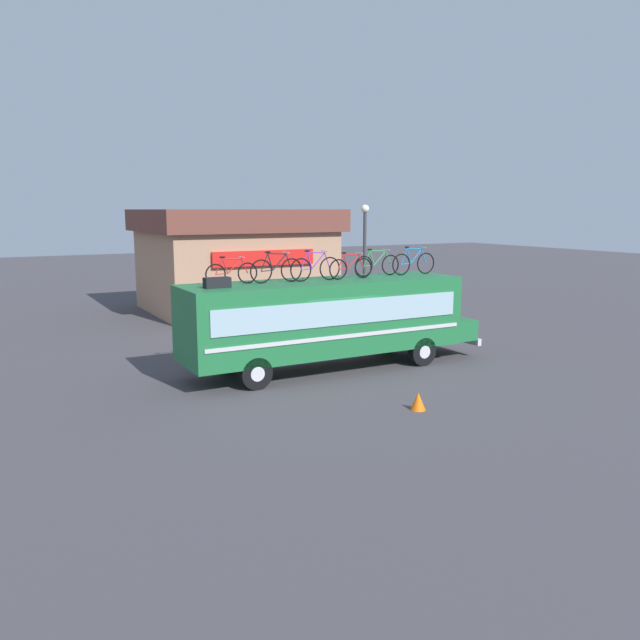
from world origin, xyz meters
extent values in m
plane|color=#423F44|center=(0.00, 0.00, 0.00)|extent=(120.00, 120.00, 0.00)
cube|color=#1E6B38|center=(0.00, 0.00, 1.77)|extent=(9.23, 2.43, 2.29)
cube|color=#1E6B38|center=(5.07, 0.00, 0.98)|extent=(0.91, 2.23, 0.71)
cube|color=#99B7C6|center=(0.00, -1.23, 2.05)|extent=(8.50, 0.04, 0.76)
cube|color=#99B7C6|center=(0.00, 1.23, 2.05)|extent=(8.50, 0.04, 0.76)
cube|color=silver|center=(0.00, -1.23, 1.31)|extent=(8.86, 0.03, 0.12)
cube|color=silver|center=(0.00, 1.23, 1.31)|extent=(8.86, 0.03, 0.12)
cube|color=silver|center=(5.59, 0.00, 0.54)|extent=(0.16, 2.31, 0.24)
cylinder|color=black|center=(3.14, -1.07, 0.48)|extent=(0.96, 0.28, 0.96)
cylinder|color=silver|center=(3.14, -1.07, 0.48)|extent=(0.43, 0.30, 0.43)
cylinder|color=black|center=(3.14, 1.07, 0.48)|extent=(0.96, 0.28, 0.96)
cylinder|color=silver|center=(3.14, 1.07, 0.48)|extent=(0.43, 0.30, 0.43)
cylinder|color=black|center=(-2.86, -1.07, 0.48)|extent=(0.96, 0.28, 0.96)
cylinder|color=silver|center=(-2.86, -1.07, 0.48)|extent=(0.43, 0.30, 0.43)
cylinder|color=black|center=(-2.86, 1.07, 0.48)|extent=(0.96, 0.28, 0.96)
cylinder|color=silver|center=(-2.86, 1.07, 0.48)|extent=(0.43, 0.30, 0.43)
cube|color=black|center=(-3.65, -0.20, 3.06)|extent=(0.75, 0.35, 0.30)
torus|color=black|center=(-3.47, 0.42, 3.23)|extent=(0.64, 0.04, 0.64)
torus|color=black|center=(-2.45, 0.42, 3.23)|extent=(0.64, 0.04, 0.64)
cylinder|color=red|center=(-3.16, 0.42, 3.47)|extent=(0.20, 0.04, 0.46)
cylinder|color=red|center=(-2.86, 0.42, 3.46)|extent=(0.47, 0.04, 0.44)
cylinder|color=red|center=(-2.94, 0.42, 3.68)|extent=(0.61, 0.04, 0.07)
cylinder|color=red|center=(-3.28, 0.42, 3.24)|extent=(0.39, 0.03, 0.05)
cylinder|color=red|center=(-3.36, 0.42, 3.46)|extent=(0.25, 0.03, 0.48)
cylinder|color=red|center=(-2.54, 0.42, 3.45)|extent=(0.21, 0.03, 0.45)
cylinder|color=silver|center=(-2.63, 0.42, 3.72)|extent=(0.03, 0.44, 0.03)
ellipsoid|color=black|center=(-3.24, 0.42, 3.74)|extent=(0.20, 0.08, 0.06)
torus|color=black|center=(-2.09, 0.20, 3.28)|extent=(0.74, 0.04, 0.74)
torus|color=black|center=(-1.06, 0.20, 3.28)|extent=(0.74, 0.04, 0.74)
cylinder|color=black|center=(-1.78, 0.20, 3.56)|extent=(0.20, 0.04, 0.53)
cylinder|color=black|center=(-1.47, 0.20, 3.54)|extent=(0.48, 0.04, 0.51)
cylinder|color=black|center=(-1.55, 0.20, 3.80)|extent=(0.62, 0.04, 0.07)
cylinder|color=black|center=(-1.89, 0.20, 3.29)|extent=(0.39, 0.03, 0.05)
cylinder|color=black|center=(-1.98, 0.20, 3.55)|extent=(0.25, 0.03, 0.55)
cylinder|color=black|center=(-1.16, 0.20, 3.53)|extent=(0.21, 0.03, 0.51)
cylinder|color=silver|center=(-1.25, 0.20, 3.83)|extent=(0.03, 0.44, 0.03)
ellipsoid|color=black|center=(-1.86, 0.20, 3.85)|extent=(0.20, 0.08, 0.06)
torus|color=black|center=(-0.81, 0.06, 3.28)|extent=(0.74, 0.04, 0.74)
torus|color=black|center=(0.23, 0.06, 3.28)|extent=(0.74, 0.04, 0.74)
cylinder|color=purple|center=(-0.50, 0.06, 3.56)|extent=(0.20, 0.04, 0.53)
cylinder|color=purple|center=(-0.19, 0.06, 3.54)|extent=(0.48, 0.04, 0.51)
cylinder|color=purple|center=(-0.27, 0.06, 3.80)|extent=(0.62, 0.04, 0.07)
cylinder|color=purple|center=(-0.61, 0.06, 3.29)|extent=(0.40, 0.03, 0.05)
cylinder|color=purple|center=(-0.70, 0.06, 3.55)|extent=(0.25, 0.03, 0.55)
cylinder|color=purple|center=(0.13, 0.06, 3.53)|extent=(0.22, 0.03, 0.52)
cylinder|color=silver|center=(0.04, 0.06, 3.84)|extent=(0.03, 0.44, 0.03)
ellipsoid|color=black|center=(-0.58, 0.06, 3.86)|extent=(0.20, 0.08, 0.06)
torus|color=black|center=(0.51, 0.01, 3.24)|extent=(0.66, 0.04, 0.66)
torus|color=black|center=(1.46, 0.01, 3.24)|extent=(0.66, 0.04, 0.66)
cylinder|color=red|center=(0.80, 0.01, 3.49)|extent=(0.19, 0.04, 0.47)
cylinder|color=red|center=(1.08, 0.01, 3.48)|extent=(0.44, 0.04, 0.45)
cylinder|color=red|center=(1.01, 0.01, 3.71)|extent=(0.57, 0.04, 0.07)
cylinder|color=red|center=(0.69, 0.01, 3.25)|extent=(0.36, 0.03, 0.05)
cylinder|color=red|center=(0.62, 0.01, 3.48)|extent=(0.24, 0.03, 0.49)
cylinder|color=red|center=(1.38, 0.01, 3.47)|extent=(0.20, 0.03, 0.46)
cylinder|color=silver|center=(1.29, 0.01, 3.74)|extent=(0.03, 0.44, 0.03)
ellipsoid|color=black|center=(0.72, 0.01, 3.76)|extent=(0.20, 0.08, 0.06)
torus|color=black|center=(1.73, 0.39, 3.26)|extent=(0.70, 0.04, 0.70)
torus|color=black|center=(2.81, 0.39, 3.26)|extent=(0.70, 0.04, 0.70)
cylinder|color=green|center=(2.06, 0.39, 3.52)|extent=(0.21, 0.04, 0.50)
cylinder|color=green|center=(2.38, 0.39, 3.51)|extent=(0.50, 0.04, 0.48)
cylinder|color=green|center=(2.29, 0.39, 3.75)|extent=(0.65, 0.04, 0.07)
cylinder|color=green|center=(1.94, 0.39, 3.27)|extent=(0.41, 0.03, 0.05)
cylinder|color=green|center=(1.85, 0.39, 3.51)|extent=(0.26, 0.03, 0.52)
cylinder|color=green|center=(2.71, 0.39, 3.50)|extent=(0.22, 0.03, 0.49)
cylinder|color=silver|center=(2.62, 0.39, 3.79)|extent=(0.03, 0.44, 0.03)
ellipsoid|color=black|center=(1.97, 0.39, 3.81)|extent=(0.20, 0.08, 0.06)
torus|color=black|center=(3.11, 0.18, 3.28)|extent=(0.74, 0.04, 0.74)
torus|color=black|center=(4.16, 0.18, 3.28)|extent=(0.74, 0.04, 0.74)
cylinder|color=#197FDB|center=(3.43, 0.18, 3.56)|extent=(0.20, 0.04, 0.53)
cylinder|color=#197FDB|center=(3.74, 0.18, 3.54)|extent=(0.49, 0.04, 0.51)
cylinder|color=#197FDB|center=(3.66, 0.18, 3.81)|extent=(0.63, 0.04, 0.07)
cylinder|color=#197FDB|center=(3.31, 0.18, 3.29)|extent=(0.40, 0.03, 0.05)
cylinder|color=#197FDB|center=(3.23, 0.18, 3.55)|extent=(0.26, 0.03, 0.55)
cylinder|color=#197FDB|center=(4.07, 0.18, 3.53)|extent=(0.22, 0.03, 0.52)
cylinder|color=silver|center=(3.97, 0.18, 3.84)|extent=(0.03, 0.44, 0.03)
ellipsoid|color=black|center=(3.34, 0.18, 3.86)|extent=(0.20, 0.08, 0.06)
cube|color=tan|center=(2.18, 13.39, 2.03)|extent=(8.43, 7.35, 4.05)
cube|color=brown|center=(2.18, 13.39, 4.60)|extent=(9.10, 7.94, 1.08)
cube|color=red|center=(2.18, 9.61, 2.92)|extent=(5.06, 0.16, 0.70)
cone|color=orange|center=(0.05, -4.90, 0.24)|extent=(0.39, 0.39, 0.47)
cylinder|color=#38383D|center=(4.90, 5.26, 2.53)|extent=(0.14, 0.14, 5.07)
sphere|color=#F2EDCC|center=(4.90, 5.26, 5.17)|extent=(0.34, 0.34, 0.34)
camera|label=1|loc=(-9.93, -17.74, 5.13)|focal=36.12mm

